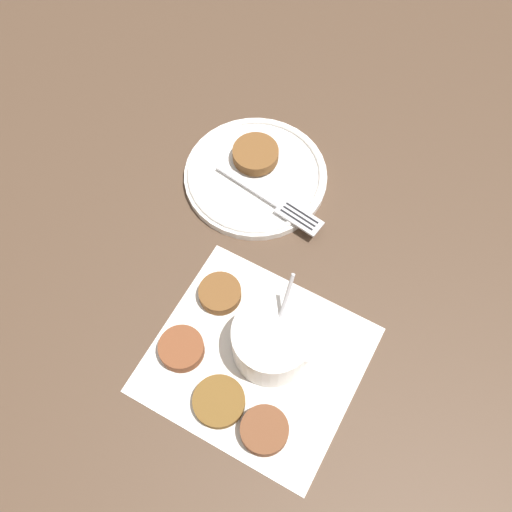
{
  "coord_description": "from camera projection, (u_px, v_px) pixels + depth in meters",
  "views": [
    {
      "loc": [
        0.16,
        -0.19,
        0.77
      ],
      "look_at": [
        -0.07,
        0.12,
        0.02
      ],
      "focal_mm": 42.0,
      "sensor_mm": 36.0,
      "label": 1
    }
  ],
  "objects": [
    {
      "name": "serving_plate",
      "position": [
        256.0,
        175.0,
        0.92
      ],
      "size": [
        0.22,
        0.22,
        0.02
      ],
      "color": "white",
      "rests_on": "ground_plane"
    },
    {
      "name": "ground_plane",
      "position": [
        246.0,
        352.0,
        0.8
      ],
      "size": [
        4.0,
        4.0,
        0.0
      ],
      "primitive_type": "plane",
      "color": "#4C3828"
    },
    {
      "name": "napkin",
      "position": [
        256.0,
        359.0,
        0.8
      ],
      "size": [
        0.3,
        0.28,
        0.0
      ],
      "color": "silver",
      "rests_on": "ground_plane"
    },
    {
      "name": "fork",
      "position": [
        279.0,
        204.0,
        0.88
      ],
      "size": [
        0.19,
        0.03,
        0.0
      ],
      "color": "silver",
      "rests_on": "serving_plate"
    },
    {
      "name": "fritter_3",
      "position": [
        264.0,
        430.0,
        0.74
      ],
      "size": [
        0.06,
        0.06,
        0.02
      ],
      "color": "brown",
      "rests_on": "napkin"
    },
    {
      "name": "fritter_1",
      "position": [
        219.0,
        402.0,
        0.76
      ],
      "size": [
        0.07,
        0.07,
        0.01
      ],
      "color": "brown",
      "rests_on": "napkin"
    },
    {
      "name": "fritter_2",
      "position": [
        181.0,
        349.0,
        0.79
      ],
      "size": [
        0.06,
        0.06,
        0.02
      ],
      "color": "brown",
      "rests_on": "napkin"
    },
    {
      "name": "fritter_0",
      "position": [
        220.0,
        293.0,
        0.83
      ],
      "size": [
        0.06,
        0.06,
        0.02
      ],
      "color": "brown",
      "rests_on": "napkin"
    },
    {
      "name": "fritter_on_plate",
      "position": [
        256.0,
        154.0,
        0.91
      ],
      "size": [
        0.07,
        0.07,
        0.02
      ],
      "color": "brown",
      "rests_on": "serving_plate"
    },
    {
      "name": "sauce_bowl",
      "position": [
        272.0,
        342.0,
        0.77
      ],
      "size": [
        0.11,
        0.11,
        0.13
      ],
      "color": "white",
      "rests_on": "napkin"
    }
  ]
}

